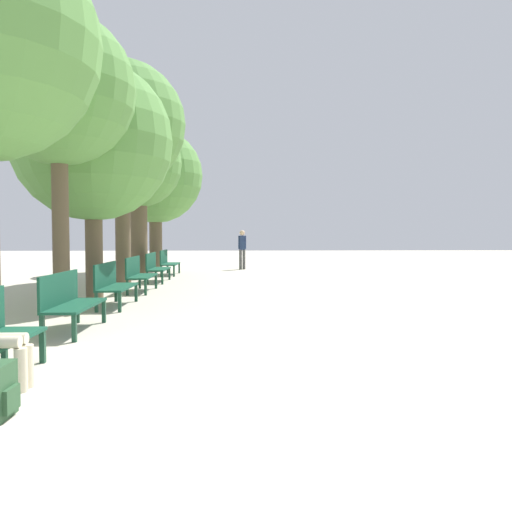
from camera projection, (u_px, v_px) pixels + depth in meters
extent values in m
plane|color=beige|center=(198.00, 400.00, 4.58)|extent=(80.00, 80.00, 0.00)
cube|color=#19422D|center=(43.00, 347.00, 5.88)|extent=(0.06, 0.06, 0.39)
cube|color=#19422D|center=(4.00, 347.00, 5.87)|extent=(0.06, 0.06, 0.39)
cube|color=#144733|center=(76.00, 306.00, 7.75)|extent=(0.54, 1.62, 0.04)
cube|color=#144733|center=(59.00, 289.00, 7.73)|extent=(0.04, 1.62, 0.49)
cube|color=#19422D|center=(74.00, 328.00, 7.01)|extent=(0.06, 0.06, 0.39)
cube|color=#19422D|center=(104.00, 311.00, 8.54)|extent=(0.06, 0.06, 0.39)
cube|color=#19422D|center=(42.00, 329.00, 6.99)|extent=(0.06, 0.06, 0.39)
cube|color=#19422D|center=(78.00, 312.00, 8.52)|extent=(0.06, 0.06, 0.39)
cube|color=#144733|center=(118.00, 287.00, 10.41)|extent=(0.54, 1.62, 0.04)
cube|color=#144733|center=(105.00, 275.00, 10.39)|extent=(0.04, 1.62, 0.49)
cube|color=#19422D|center=(120.00, 302.00, 9.66)|extent=(0.06, 0.06, 0.39)
cube|color=#19422D|center=(136.00, 293.00, 11.19)|extent=(0.06, 0.06, 0.39)
cube|color=#19422D|center=(96.00, 303.00, 9.65)|extent=(0.06, 0.06, 0.39)
cube|color=#19422D|center=(116.00, 293.00, 11.17)|extent=(0.06, 0.06, 0.39)
cube|color=#144733|center=(142.00, 276.00, 13.06)|extent=(0.54, 1.62, 0.04)
cube|color=#144733|center=(133.00, 266.00, 13.04)|extent=(0.04, 1.62, 0.49)
cube|color=#19422D|center=(146.00, 288.00, 12.31)|extent=(0.06, 0.06, 0.39)
cube|color=#19422D|center=(156.00, 282.00, 13.84)|extent=(0.06, 0.06, 0.39)
cube|color=#19422D|center=(127.00, 288.00, 12.30)|extent=(0.06, 0.06, 0.39)
cube|color=#19422D|center=(140.00, 282.00, 13.83)|extent=(0.06, 0.06, 0.39)
cube|color=#144733|center=(159.00, 269.00, 15.71)|extent=(0.54, 1.62, 0.04)
cube|color=#144733|center=(151.00, 261.00, 15.69)|extent=(0.04, 1.62, 0.49)
cube|color=#19422D|center=(162.00, 278.00, 14.96)|extent=(0.06, 0.06, 0.39)
cube|color=#19422D|center=(169.00, 274.00, 16.49)|extent=(0.06, 0.06, 0.39)
cube|color=#19422D|center=(147.00, 278.00, 14.95)|extent=(0.06, 0.06, 0.39)
cube|color=#19422D|center=(156.00, 274.00, 16.48)|extent=(0.06, 0.06, 0.39)
cube|color=#144733|center=(171.00, 264.00, 18.36)|extent=(0.54, 1.62, 0.04)
cube|color=#144733|center=(164.00, 257.00, 18.34)|extent=(0.04, 1.62, 0.49)
cube|color=#19422D|center=(174.00, 271.00, 17.62)|extent=(0.06, 0.06, 0.39)
cube|color=#19422D|center=(179.00, 268.00, 19.15)|extent=(0.06, 0.06, 0.39)
cube|color=#19422D|center=(161.00, 271.00, 17.60)|extent=(0.06, 0.06, 0.39)
cube|color=#19422D|center=(168.00, 268.00, 19.13)|extent=(0.06, 0.06, 0.39)
cylinder|color=brown|center=(61.00, 223.00, 9.38)|extent=(0.31, 0.31, 3.45)
sphere|color=#568E42|center=(58.00, 88.00, 9.26)|extent=(2.85, 2.85, 2.85)
cylinder|color=brown|center=(94.00, 242.00, 11.52)|extent=(0.39, 0.39, 2.65)
sphere|color=#568E42|center=(92.00, 141.00, 11.42)|extent=(3.66, 3.66, 3.66)
cylinder|color=brown|center=(123.00, 223.00, 14.37)|extent=(0.43, 0.43, 3.65)
sphere|color=#568E42|center=(122.00, 124.00, 14.24)|extent=(3.65, 3.65, 3.65)
cylinder|color=brown|center=(139.00, 233.00, 16.67)|extent=(0.56, 0.56, 3.06)
sphere|color=#568E42|center=(138.00, 164.00, 16.56)|extent=(2.89, 2.89, 2.89)
cylinder|color=brown|center=(156.00, 237.00, 19.98)|extent=(0.51, 0.51, 2.80)
sphere|color=#568E42|center=(155.00, 176.00, 19.87)|extent=(3.77, 3.77, 3.77)
cylinder|color=beige|center=(21.00, 370.00, 4.80)|extent=(0.12, 0.12, 0.43)
cylinder|color=beige|center=(6.00, 339.00, 4.93)|extent=(0.42, 0.12, 0.12)
cylinder|color=beige|center=(27.00, 366.00, 4.95)|extent=(0.12, 0.12, 0.43)
cube|color=#284C2D|center=(12.00, 399.00, 4.12)|extent=(0.04, 0.24, 0.20)
cylinder|color=#4C4C4C|center=(240.00, 260.00, 21.26)|extent=(0.12, 0.12, 0.84)
cylinder|color=#4C4C4C|center=(244.00, 260.00, 21.27)|extent=(0.12, 0.12, 0.84)
cube|color=navy|center=(242.00, 243.00, 21.23)|extent=(0.26, 0.23, 0.60)
cylinder|color=navy|center=(239.00, 242.00, 21.23)|extent=(0.09, 0.09, 0.57)
cylinder|color=navy|center=(245.00, 242.00, 21.23)|extent=(0.09, 0.09, 0.57)
sphere|color=tan|center=(242.00, 233.00, 21.21)|extent=(0.23, 0.23, 0.23)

